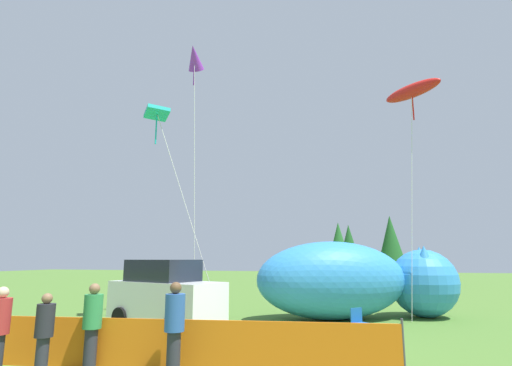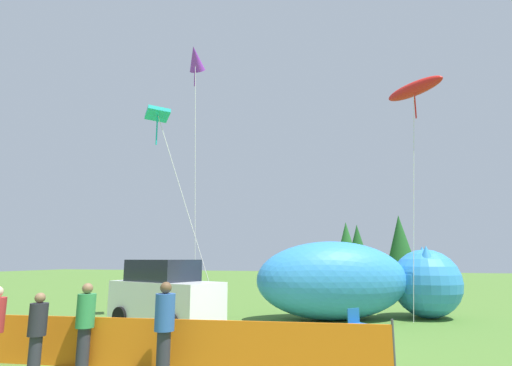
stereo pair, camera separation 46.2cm
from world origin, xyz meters
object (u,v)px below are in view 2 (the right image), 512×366
(parked_car, at_px, (165,294))
(kite_red_lizard, at_px, (414,90))
(spectator_in_yellow_shirt, at_px, (37,330))
(spectator_in_grey_shirt, at_px, (164,324))
(spectator_in_black_shirt, at_px, (85,322))
(inflatable_cat, at_px, (356,283))
(kite_purple_delta, at_px, (195,60))
(folding_chair, at_px, (357,321))
(kite_teal_diamond, at_px, (159,118))

(parked_car, distance_m, kite_red_lizard, 12.96)
(spectator_in_yellow_shirt, relative_size, kite_red_lizard, 0.17)
(parked_car, xyz_separation_m, spectator_in_grey_shirt, (2.90, -5.25, -0.10))
(spectator_in_black_shirt, relative_size, kite_red_lizard, 0.18)
(inflatable_cat, xyz_separation_m, kite_purple_delta, (-6.46, -1.30, 9.62))
(spectator_in_grey_shirt, bearing_deg, kite_purple_delta, 112.42)
(inflatable_cat, height_order, spectator_in_black_shirt, inflatable_cat)
(spectator_in_yellow_shirt, bearing_deg, spectator_in_black_shirt, 49.38)
(kite_purple_delta, bearing_deg, spectator_in_yellow_shirt, -85.93)
(folding_chair, distance_m, spectator_in_grey_shirt, 5.86)
(spectator_in_grey_shirt, bearing_deg, spectator_in_yellow_shirt, -164.87)
(spectator_in_black_shirt, height_order, kite_teal_diamond, kite_teal_diamond)
(folding_chair, distance_m, kite_purple_delta, 12.69)
(parked_car, height_order, kite_red_lizard, kite_red_lizard)
(spectator_in_black_shirt, bearing_deg, spectator_in_yellow_shirt, -130.62)
(parked_car, relative_size, spectator_in_grey_shirt, 2.41)
(parked_car, bearing_deg, kite_red_lizard, 44.89)
(inflatable_cat, distance_m, kite_red_lizard, 8.47)
(spectator_in_black_shirt, relative_size, kite_purple_delta, 0.15)
(kite_teal_diamond, bearing_deg, kite_red_lizard, 18.59)
(spectator_in_grey_shirt, relative_size, kite_teal_diamond, 0.22)
(spectator_in_black_shirt, bearing_deg, kite_red_lizard, 50.04)
(parked_car, bearing_deg, kite_purple_delta, 113.74)
(spectator_in_yellow_shirt, relative_size, kite_purple_delta, 0.14)
(spectator_in_black_shirt, bearing_deg, parked_car, 100.72)
(spectator_in_grey_shirt, bearing_deg, kite_teal_diamond, 123.12)
(folding_chair, xyz_separation_m, kite_red_lizard, (2.56, 4.95, 8.80))
(folding_chair, height_order, spectator_in_yellow_shirt, spectator_in_yellow_shirt)
(inflatable_cat, relative_size, spectator_in_yellow_shirt, 5.05)
(folding_chair, bearing_deg, spectator_in_black_shirt, -96.47)
(parked_car, height_order, spectator_in_yellow_shirt, parked_car)
(inflatable_cat, relative_size, spectator_in_grey_shirt, 4.45)
(parked_car, xyz_separation_m, kite_purple_delta, (-0.17, 2.21, 9.89))
(spectator_in_yellow_shirt, distance_m, spectator_in_grey_shirt, 2.59)
(spectator_in_black_shirt, bearing_deg, spectator_in_grey_shirt, -0.33)
(spectator_in_black_shirt, bearing_deg, kite_teal_diamond, 108.98)
(spectator_in_yellow_shirt, relative_size, kite_teal_diamond, 0.19)
(spectator_in_grey_shirt, relative_size, kite_purple_delta, 0.16)
(parked_car, height_order, kite_purple_delta, kite_purple_delta)
(inflatable_cat, distance_m, spectator_in_yellow_shirt, 11.12)
(spectator_in_yellow_shirt, distance_m, kite_teal_diamond, 9.95)
(parked_car, relative_size, inflatable_cat, 0.54)
(spectator_in_yellow_shirt, xyz_separation_m, kite_purple_delta, (-0.58, 8.13, 10.11))
(folding_chair, height_order, inflatable_cat, inflatable_cat)
(kite_teal_diamond, relative_size, kite_purple_delta, 0.71)
(folding_chair, relative_size, spectator_in_yellow_shirt, 0.55)
(parked_car, bearing_deg, kite_teal_diamond, 159.87)
(folding_chair, height_order, kite_teal_diamond, kite_teal_diamond)
(inflatable_cat, xyz_separation_m, spectator_in_grey_shirt, (-3.38, -8.75, -0.36))
(folding_chair, xyz_separation_m, spectator_in_grey_shirt, (-3.56, -4.64, 0.46))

